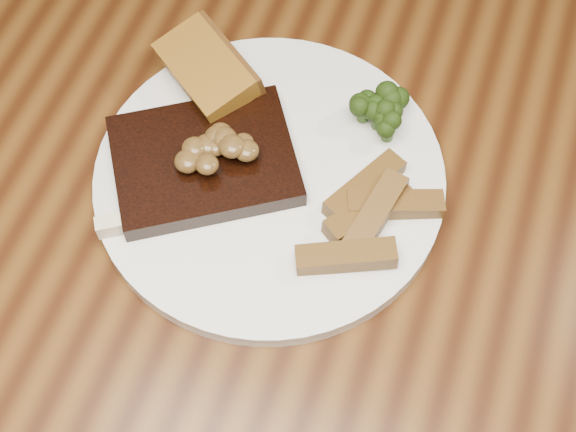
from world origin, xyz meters
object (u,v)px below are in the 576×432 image
dining_table (300,292)px  garlic_bread (207,83)px  potato_wedges (355,206)px  plate (270,179)px  steak (204,162)px

dining_table → garlic_bread: (-0.13, 0.12, 0.12)m
potato_wedges → plate: bearing=171.8°
plate → steak: steak is taller
dining_table → plate: 0.12m
steak → garlic_bread: bearing=77.9°
plate → potato_wedges: 0.08m
plate → potato_wedges: bearing=-8.2°
steak → dining_table: bearing=-53.9°
dining_table → steak: 0.16m
garlic_bread → potato_wedges: size_ratio=0.92×
garlic_bread → potato_wedges: 0.18m
plate → potato_wedges: (0.08, -0.01, 0.02)m
potato_wedges → garlic_bread: bearing=153.9°
garlic_bread → steak: bearing=-33.2°
plate → potato_wedges: size_ratio=2.90×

